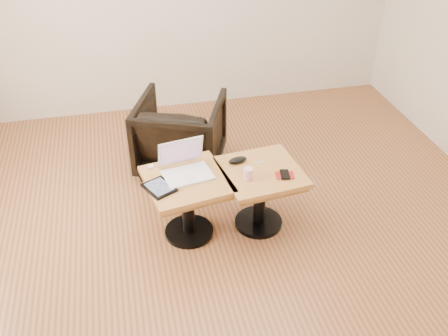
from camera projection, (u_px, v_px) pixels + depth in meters
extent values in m
cube|color=brown|center=(236.00, 233.00, 3.88)|extent=(4.50, 4.50, 0.01)
cylinder|color=black|center=(189.00, 231.00, 3.88)|extent=(0.38, 0.38, 0.03)
cylinder|color=black|center=(188.00, 207.00, 3.74)|extent=(0.09, 0.09, 0.45)
cube|color=brown|center=(187.00, 185.00, 3.62)|extent=(0.61, 0.61, 0.04)
cube|color=brown|center=(187.00, 181.00, 3.60)|extent=(0.67, 0.67, 0.04)
cylinder|color=black|center=(258.00, 222.00, 3.97)|extent=(0.38, 0.38, 0.03)
cylinder|color=black|center=(260.00, 198.00, 3.83)|extent=(0.09, 0.09, 0.45)
cube|color=brown|center=(261.00, 176.00, 3.71)|extent=(0.58, 0.58, 0.04)
cube|color=brown|center=(261.00, 172.00, 3.69)|extent=(0.64, 0.64, 0.04)
cube|color=white|center=(188.00, 175.00, 3.61)|extent=(0.38, 0.29, 0.02)
cube|color=silver|center=(186.00, 171.00, 3.63)|extent=(0.30, 0.16, 0.00)
cube|color=silver|center=(191.00, 179.00, 3.55)|extent=(0.10, 0.08, 0.00)
cube|color=white|center=(181.00, 151.00, 3.65)|extent=(0.35, 0.12, 0.22)
cube|color=brown|center=(181.00, 151.00, 3.65)|extent=(0.30, 0.10, 0.19)
cube|color=black|center=(159.00, 188.00, 3.49)|extent=(0.26, 0.28, 0.01)
cube|color=#191E38|center=(159.00, 187.00, 3.48)|extent=(0.21, 0.23, 0.00)
cube|color=white|center=(151.00, 167.00, 3.69)|extent=(0.04, 0.04, 0.02)
ellipsoid|color=black|center=(238.00, 160.00, 3.75)|extent=(0.16, 0.09, 0.05)
cylinder|color=#EA5D9C|center=(248.00, 174.00, 3.56)|extent=(0.09, 0.09, 0.09)
sphere|color=white|center=(259.00, 163.00, 3.74)|extent=(0.01, 0.01, 0.01)
sphere|color=white|center=(261.00, 162.00, 3.76)|extent=(0.01, 0.01, 0.01)
sphere|color=white|center=(256.00, 162.00, 3.76)|extent=(0.01, 0.01, 0.01)
cylinder|color=white|center=(259.00, 164.00, 3.74)|extent=(0.08, 0.05, 0.00)
cube|color=maroon|center=(285.00, 175.00, 3.62)|extent=(0.15, 0.11, 0.01)
cube|color=black|center=(285.00, 174.00, 3.62)|extent=(0.08, 0.13, 0.01)
imported|color=black|center=(181.00, 134.00, 4.47)|extent=(0.95, 0.96, 0.68)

